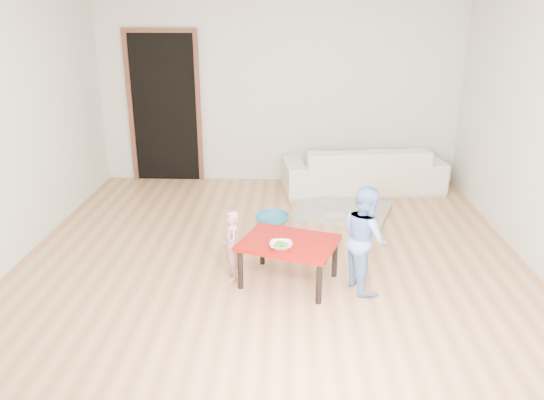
# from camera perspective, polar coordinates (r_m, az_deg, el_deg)

# --- Properties ---
(floor) EXTENTS (5.00, 5.00, 0.01)m
(floor) POSITION_cam_1_polar(r_m,az_deg,el_deg) (5.44, 0.07, -5.74)
(floor) COLOR #AF784B
(floor) RESTS_ON ground
(back_wall) EXTENTS (5.00, 0.02, 2.60)m
(back_wall) POSITION_cam_1_polar(r_m,az_deg,el_deg) (7.48, 0.74, 11.80)
(back_wall) COLOR silver
(back_wall) RESTS_ON floor
(left_wall) EXTENTS (0.02, 5.00, 2.60)m
(left_wall) POSITION_cam_1_polar(r_m,az_deg,el_deg) (5.67, -26.27, 7.18)
(left_wall) COLOR silver
(left_wall) RESTS_ON floor
(right_wall) EXTENTS (0.02, 5.00, 2.60)m
(right_wall) POSITION_cam_1_polar(r_m,az_deg,el_deg) (5.53, 27.15, 6.75)
(right_wall) COLOR silver
(right_wall) RESTS_ON floor
(doorway) EXTENTS (1.02, 0.08, 2.11)m
(doorway) POSITION_cam_1_polar(r_m,az_deg,el_deg) (7.70, -11.43, 9.58)
(doorway) COLOR brown
(doorway) RESTS_ON back_wall
(sofa) EXTENTS (2.22, 1.11, 0.62)m
(sofa) POSITION_cam_1_polar(r_m,az_deg,el_deg) (7.31, 9.70, 3.38)
(sofa) COLOR silver
(sofa) RESTS_ON floor
(cushion) EXTENTS (0.50, 0.45, 0.12)m
(cushion) POSITION_cam_1_polar(r_m,az_deg,el_deg) (7.11, 6.88, 4.39)
(cushion) COLOR orange
(cushion) RESTS_ON sofa
(red_table) EXTENTS (0.98, 0.85, 0.41)m
(red_table) POSITION_cam_1_polar(r_m,az_deg,el_deg) (4.80, 1.80, -6.65)
(red_table) COLOR #9B0B08
(red_table) RESTS_ON floor
(bowl) EXTENTS (0.20, 0.20, 0.05)m
(bowl) POSITION_cam_1_polar(r_m,az_deg,el_deg) (4.57, 0.97, -4.92)
(bowl) COLOR white
(bowl) RESTS_ON red_table
(broccoli) EXTENTS (0.12, 0.12, 0.06)m
(broccoli) POSITION_cam_1_polar(r_m,az_deg,el_deg) (4.57, 0.97, -4.87)
(broccoli) COLOR #2D5919
(broccoli) RESTS_ON red_table
(child_pink) EXTENTS (0.23, 0.28, 0.66)m
(child_pink) POSITION_cam_1_polar(r_m,az_deg,el_deg) (4.83, -4.40, -4.90)
(child_pink) COLOR #D76277
(child_pink) RESTS_ON floor
(child_blue) EXTENTS (0.48, 0.55, 0.95)m
(child_blue) POSITION_cam_1_polar(r_m,az_deg,el_deg) (4.68, 9.98, -4.08)
(child_blue) COLOR #5F96DE
(child_blue) RESTS_ON floor
(basin) EXTENTS (0.38, 0.38, 0.12)m
(basin) POSITION_cam_1_polar(r_m,az_deg,el_deg) (6.12, -0.00, -2.09)
(basin) COLOR teal
(basin) RESTS_ON floor
(blanket) EXTENTS (1.30, 1.19, 0.05)m
(blanket) POSITION_cam_1_polar(r_m,az_deg,el_deg) (6.55, 7.59, -1.08)
(blanket) COLOR #B0AF9C
(blanket) RESTS_ON floor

